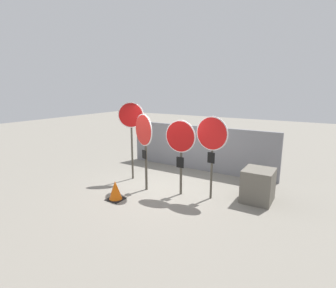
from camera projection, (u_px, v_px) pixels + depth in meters
The scene contains 8 objects.
ground_plane at pixel (166, 189), 7.93m from camera, with size 40.00×40.00×0.00m, color gray.
fence_back at pixel (199, 148), 9.69m from camera, with size 5.70×0.12×1.65m.
stop_sign_0 at pixel (131, 122), 8.43m from camera, with size 0.71×0.45×2.57m.
stop_sign_1 at pixel (144, 136), 7.54m from camera, with size 0.85×0.40×2.28m.
stop_sign_2 at pixel (180, 143), 7.21m from camera, with size 0.90×0.14×2.15m.
stop_sign_3 at pixel (212, 139), 6.89m from camera, with size 0.91×0.15×2.29m.
traffic_cone_0 at pixel (115, 190), 7.15m from camera, with size 0.44×0.44×0.53m.
storage_crate at pixel (258, 185), 7.03m from camera, with size 0.77×0.84×0.89m.
Camera 1 is at (3.94, -6.34, 3.00)m, focal length 28.00 mm.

